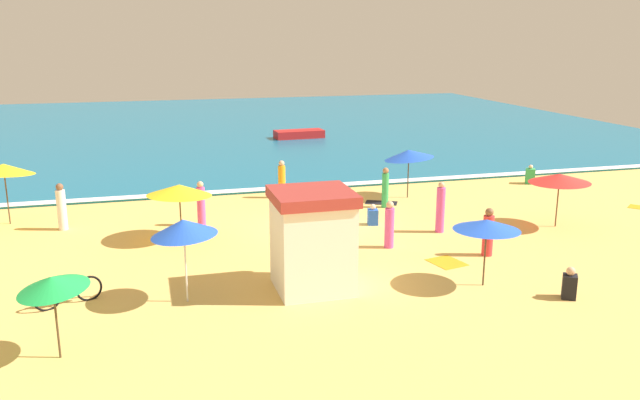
{
  "coord_description": "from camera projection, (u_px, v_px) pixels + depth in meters",
  "views": [
    {
      "loc": [
        -6.25,
        -22.46,
        7.02
      ],
      "look_at": [
        0.14,
        1.01,
        0.8
      ],
      "focal_mm": 36.46,
      "sensor_mm": 36.0,
      "label": 1
    }
  ],
  "objects": [
    {
      "name": "beachgoer_2",
      "position": [
        389.0,
        225.0,
        21.85
      ],
      "size": [
        0.35,
        0.35,
        1.62
      ],
      "color": "#D84CA5",
      "rests_on": "ground_plane"
    },
    {
      "name": "beachgoer_9",
      "position": [
        440.0,
        208.0,
        23.54
      ],
      "size": [
        0.43,
        0.43,
        1.88
      ],
      "color": "#D84CA5",
      "rests_on": "ground_plane"
    },
    {
      "name": "ground_plane",
      "position": [
        324.0,
        227.0,
        24.32
      ],
      "size": [
        60.0,
        60.0,
        0.0
      ],
      "primitive_type": "plane",
      "color": "#EDBC60"
    },
    {
      "name": "lifeguard_cabana",
      "position": [
        312.0,
        240.0,
        18.13
      ],
      "size": [
        2.21,
        2.16,
        2.86
      ],
      "color": "white",
      "rests_on": "ground_plane"
    },
    {
      "name": "beach_towel_3",
      "position": [
        381.0,
        203.0,
        27.85
      ],
      "size": [
        1.53,
        1.24,
        0.01
      ],
      "color": "black",
      "rests_on": "ground_plane"
    },
    {
      "name": "beach_umbrella_4",
      "position": [
        409.0,
        154.0,
        28.31
      ],
      "size": [
        2.91,
        2.9,
        2.26
      ],
      "color": "#4C3823",
      "rests_on": "ground_plane"
    },
    {
      "name": "beach_umbrella_6",
      "position": [
        52.0,
        283.0,
        14.1
      ],
      "size": [
        2.11,
        2.1,
        2.02
      ],
      "color": "#4C3823",
      "rests_on": "ground_plane"
    },
    {
      "name": "beach_umbrella_5",
      "position": [
        4.0,
        169.0,
        24.25
      ],
      "size": [
        3.15,
        3.15,
        2.43
      ],
      "color": "#4C3823",
      "rests_on": "ground_plane"
    },
    {
      "name": "beachgoer_5",
      "position": [
        201.0,
        205.0,
        24.37
      ],
      "size": [
        0.44,
        0.44,
        1.71
      ],
      "color": "#D84CA5",
      "rests_on": "ground_plane"
    },
    {
      "name": "ocean_water",
      "position": [
        227.0,
        127.0,
        50.48
      ],
      "size": [
        60.0,
        44.0,
        0.1
      ],
      "primitive_type": "cube",
      "color": "#146B93",
      "rests_on": "ground_plane"
    },
    {
      "name": "beach_tent",
      "position": [
        311.0,
        200.0,
        25.88
      ],
      "size": [
        2.27,
        1.96,
        1.2
      ],
      "color": "#1999D8",
      "rests_on": "ground_plane"
    },
    {
      "name": "beach_towel_4",
      "position": [
        447.0,
        262.0,
        20.57
      ],
      "size": [
        1.16,
        1.28,
        0.01
      ],
      "color": "orange",
      "rests_on": "ground_plane"
    },
    {
      "name": "beachgoer_11",
      "position": [
        373.0,
        216.0,
        24.59
      ],
      "size": [
        0.44,
        0.44,
        0.8
      ],
      "color": "blue",
      "rests_on": "ground_plane"
    },
    {
      "name": "small_boat_0",
      "position": [
        299.0,
        134.0,
        44.62
      ],
      "size": [
        3.41,
        1.56,
        0.53
      ],
      "color": "red",
      "rests_on": "ocean_water"
    },
    {
      "name": "beachgoer_10",
      "position": [
        282.0,
        180.0,
        28.54
      ],
      "size": [
        0.4,
        0.4,
        1.67
      ],
      "color": "orange",
      "rests_on": "ground_plane"
    },
    {
      "name": "beach_umbrella_7",
      "position": [
        560.0,
        178.0,
        23.99
      ],
      "size": [
        3.03,
        3.02,
        2.05
      ],
      "color": "#4C3823",
      "rests_on": "ground_plane"
    },
    {
      "name": "beachgoer_6",
      "position": [
        62.0,
        208.0,
        23.85
      ],
      "size": [
        0.36,
        0.36,
        1.75
      ],
      "color": "white",
      "rests_on": "ground_plane"
    },
    {
      "name": "parked_bicycle",
      "position": [
        68.0,
        292.0,
        17.26
      ],
      "size": [
        1.7,
        0.76,
        0.76
      ],
      "color": "black",
      "rests_on": "ground_plane"
    },
    {
      "name": "wave_breaker_foam",
      "position": [
        287.0,
        188.0,
        30.19
      ],
      "size": [
        57.0,
        0.7,
        0.01
      ],
      "primitive_type": "cube",
      "color": "white",
      "rests_on": "ocean_water"
    },
    {
      "name": "beachgoer_7",
      "position": [
        488.0,
        233.0,
        21.08
      ],
      "size": [
        0.49,
        0.49,
        1.6
      ],
      "color": "red",
      "rests_on": "ground_plane"
    },
    {
      "name": "beach_umbrella_8",
      "position": [
        487.0,
        225.0,
        18.28
      ],
      "size": [
        2.54,
        2.54,
        1.99
      ],
      "color": "#4C3823",
      "rests_on": "ground_plane"
    },
    {
      "name": "beachgoer_8",
      "position": [
        530.0,
        176.0,
        31.36
      ],
      "size": [
        0.58,
        0.58,
        0.93
      ],
      "color": "green",
      "rests_on": "ground_plane"
    },
    {
      "name": "beach_umbrella_2",
      "position": [
        179.0,
        190.0,
        22.48
      ],
      "size": [
        3.17,
        3.17,
        2.04
      ],
      "color": "#4C3823",
      "rests_on": "ground_plane"
    },
    {
      "name": "beachgoer_12",
      "position": [
        570.0,
        284.0,
        17.71
      ],
      "size": [
        0.52,
        0.52,
        0.9
      ],
      "color": "black",
      "rests_on": "ground_plane"
    },
    {
      "name": "beachgoer_1",
      "position": [
        385.0,
        188.0,
        26.94
      ],
      "size": [
        0.4,
        0.4,
        1.69
      ],
      "color": "green",
      "rests_on": "ground_plane"
    },
    {
      "name": "beach_umbrella_0",
      "position": [
        184.0,
        227.0,
        17.06
      ],
      "size": [
        1.94,
        1.92,
        2.37
      ],
      "color": "silver",
      "rests_on": "ground_plane"
    }
  ]
}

